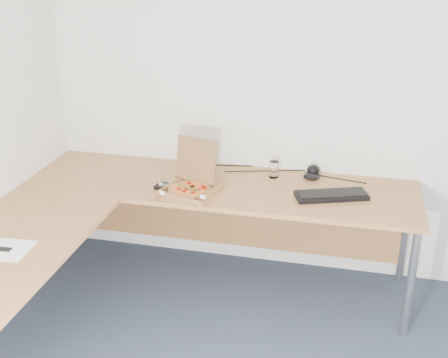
% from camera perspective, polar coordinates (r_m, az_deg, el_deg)
% --- Properties ---
extents(room_shell, '(3.50, 3.50, 2.50)m').
position_cam_1_polar(room_shell, '(2.14, 3.94, -3.61)').
color(room_shell, silver).
rests_on(room_shell, ground).
extents(desk, '(2.50, 2.20, 0.73)m').
position_cam_1_polar(desk, '(3.42, -7.30, -3.24)').
color(desk, '#B47641').
rests_on(desk, ground).
extents(pizza_box, '(0.29, 0.34, 0.30)m').
position_cam_1_polar(pizza_box, '(3.57, -3.40, -0.78)').
color(pizza_box, '#98653A').
rests_on(pizza_box, desk).
extents(drinking_glass, '(0.06, 0.06, 0.11)m').
position_cam_1_polar(drinking_glass, '(3.79, 4.97, 0.95)').
color(drinking_glass, white).
rests_on(drinking_glass, desk).
extents(keyboard, '(0.46, 0.29, 0.03)m').
position_cam_1_polar(keyboard, '(3.56, 10.62, -1.61)').
color(keyboard, black).
rests_on(keyboard, desk).
extents(mouse, '(0.13, 0.11, 0.04)m').
position_cam_1_polar(mouse, '(3.79, 8.68, 0.23)').
color(mouse, black).
rests_on(mouse, desk).
extents(wallet, '(0.13, 0.12, 0.02)m').
position_cam_1_polar(wallet, '(3.65, -5.81, -0.73)').
color(wallet, black).
rests_on(wallet, desk).
extents(phone, '(0.09, 0.07, 0.02)m').
position_cam_1_polar(phone, '(3.64, -5.83, -0.50)').
color(phone, '#B2B5BA').
rests_on(phone, wallet).
extents(paper_sheet, '(0.33, 0.24, 0.00)m').
position_cam_1_polar(paper_sheet, '(3.16, -21.36, -6.48)').
color(paper_sheet, white).
rests_on(paper_sheet, desk).
extents(dome_speaker, '(0.09, 0.09, 0.08)m').
position_cam_1_polar(dome_speaker, '(3.85, 8.85, 0.90)').
color(dome_speaker, black).
rests_on(dome_speaker, desk).
extents(cable_bundle, '(0.62, 0.13, 0.01)m').
position_cam_1_polar(cable_bundle, '(3.90, 4.20, 0.81)').
color(cable_bundle, black).
rests_on(cable_bundle, desk).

